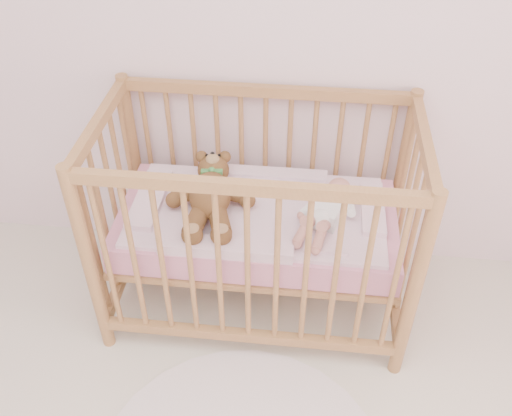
# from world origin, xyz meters

# --- Properties ---
(crib) EXTENTS (1.36, 0.76, 1.00)m
(crib) POSITION_xyz_m (0.12, 1.60, 0.50)
(crib) COLOR #B2854B
(crib) RESTS_ON floor
(mattress) EXTENTS (1.22, 0.62, 0.13)m
(mattress) POSITION_xyz_m (0.12, 1.60, 0.49)
(mattress) COLOR pink
(mattress) RESTS_ON crib
(blanket) EXTENTS (1.10, 0.58, 0.06)m
(blanket) POSITION_xyz_m (0.12, 1.60, 0.56)
(blanket) COLOR #F0A5C5
(blanket) RESTS_ON mattress
(baby) EXTENTS (0.38, 0.53, 0.12)m
(baby) POSITION_xyz_m (0.42, 1.58, 0.64)
(baby) COLOR white
(baby) RESTS_ON blanket
(teddy_bear) EXTENTS (0.46, 0.61, 0.16)m
(teddy_bear) POSITION_xyz_m (-0.08, 1.58, 0.65)
(teddy_bear) COLOR brown
(teddy_bear) RESTS_ON blanket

